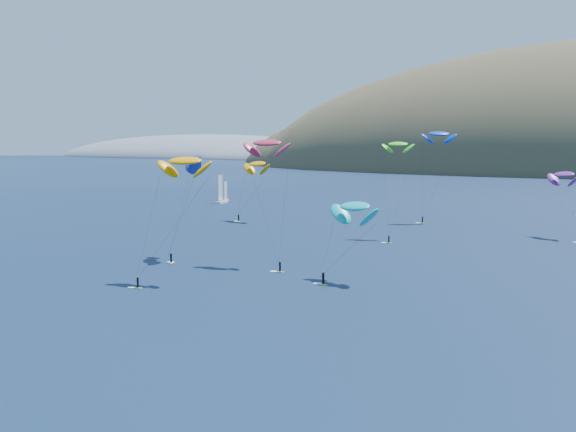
% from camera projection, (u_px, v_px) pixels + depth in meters
% --- Properties ---
extents(headland, '(460.00, 250.00, 60.00)m').
position_uv_depth(headland, '(226.00, 160.00, 939.49)').
color(headland, slate).
rests_on(headland, ground).
extents(sailboat, '(9.14, 7.87, 11.20)m').
position_uv_depth(sailboat, '(222.00, 201.00, 279.34)').
color(sailboat, white).
rests_on(sailboat, ground).
extents(kitesurfer_1, '(10.90, 9.57, 18.47)m').
position_uv_depth(kitesurfer_1, '(257.00, 164.00, 219.76)').
color(kitesurfer_1, '#C5FC1C').
rests_on(kitesurfer_1, ground).
extents(kitesurfer_2, '(9.35, 12.27, 21.72)m').
position_uv_depth(kitesurfer_2, '(185.00, 161.00, 127.43)').
color(kitesurfer_2, '#C5FC1C').
rests_on(kitesurfer_2, ground).
extents(kitesurfer_3, '(7.50, 13.71, 23.36)m').
position_uv_depth(kitesurfer_3, '(398.00, 144.00, 182.95)').
color(kitesurfer_3, '#C5FC1C').
rests_on(kitesurfer_3, ground).
extents(kitesurfer_4, '(9.72, 8.74, 26.38)m').
position_uv_depth(kitesurfer_4, '(439.00, 134.00, 215.16)').
color(kitesurfer_4, '#C5FC1C').
rests_on(kitesurfer_4, ground).
extents(kitesurfer_5, '(11.00, 11.16, 14.76)m').
position_uv_depth(kitesurfer_5, '(355.00, 206.00, 128.19)').
color(kitesurfer_5, '#C5FC1C').
rests_on(kitesurfer_5, ground).
extents(kitesurfer_6, '(11.11, 14.79, 17.00)m').
position_uv_depth(kitesurfer_6, '(564.00, 174.00, 183.89)').
color(kitesurfer_6, '#C5FC1C').
rests_on(kitesurfer_6, ground).
extents(kitesurfer_9, '(11.91, 10.14, 24.37)m').
position_uv_depth(kitesurfer_9, '(267.00, 143.00, 144.45)').
color(kitesurfer_9, '#C5FC1C').
rests_on(kitesurfer_9, ground).
extents(kitesurfer_10, '(9.48, 14.48, 21.54)m').
position_uv_depth(kitesurfer_10, '(193.00, 159.00, 152.55)').
color(kitesurfer_10, '#C5FC1C').
rests_on(kitesurfer_10, ground).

